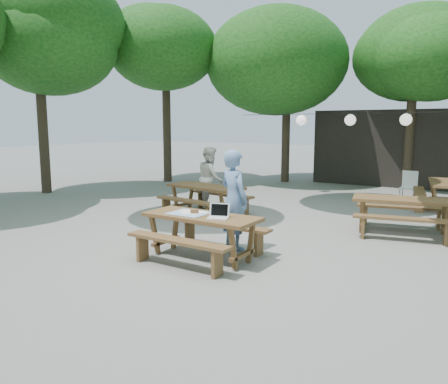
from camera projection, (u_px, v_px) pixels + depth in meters
ground at (263, 240)px, 8.61m from camera, size 80.00×80.00×0.00m
pavilion at (402, 147)px, 16.85m from camera, size 6.00×3.00×2.80m
main_picnic_table at (202, 236)px, 7.39m from camera, size 2.00×1.58×0.75m
picnic_table_nw at (206, 200)px, 10.95m from camera, size 2.09×1.82×0.75m
picnic_table_ne at (403, 216)px, 9.05m from camera, size 2.20×1.96×0.75m
picnic_table_far_e at (446, 195)px, 11.70m from camera, size 1.91×2.16×0.75m
woman at (234, 200)px, 7.87m from camera, size 0.77×0.64×1.82m
second_person at (210, 178)px, 11.73m from camera, size 1.00×1.03×1.68m
plastic_chair at (408, 193)px, 12.92m from camera, size 0.45×0.45×0.90m
laptop at (219, 214)px, 7.08m from camera, size 0.40×0.35×0.24m
tabletop_clutter at (190, 213)px, 7.47m from camera, size 0.65×0.55×0.08m
paper_lanterns at (351, 120)px, 13.33m from camera, size 9.00×0.34×0.38m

